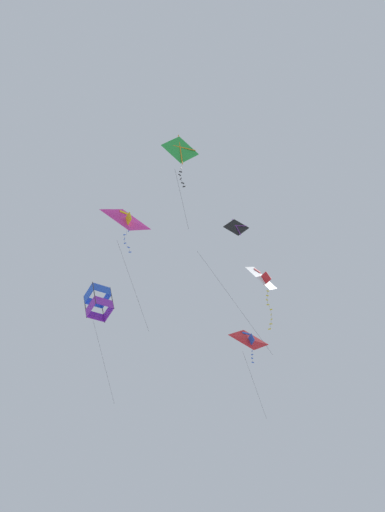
{
  "coord_description": "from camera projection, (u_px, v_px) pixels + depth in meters",
  "views": [
    {
      "loc": [
        9.97,
        30.17,
        12.79
      ],
      "look_at": [
        1.44,
        -0.26,
        31.97
      ],
      "focal_mm": 41.7,
      "sensor_mm": 36.0,
      "label": 1
    }
  ],
  "objects": [
    {
      "name": "kite_delta_low_drifter",
      "position": [
        249.0,
        340.0,
        40.09
      ],
      "size": [
        2.51,
        1.36,
        5.94
      ],
      "rotation": [
        0.51,
        0.0,
        0.25
      ],
      "color": "red"
    },
    {
      "name": "kite_delta_far_centre",
      "position": [
        126.0,
        220.0,
        37.65
      ],
      "size": [
        3.21,
        2.2,
        8.28
      ],
      "rotation": [
        0.43,
        0.0,
        0.35
      ],
      "color": "#DB2D93"
    },
    {
      "name": "kite_diamond_near_left",
      "position": [
        236.0,
        229.0,
        36.33
      ],
      "size": [
        4.43,
        2.46,
        8.3
      ],
      "rotation": [
        0.47,
        0.0,
        0.22
      ],
      "color": "black"
    },
    {
      "name": "kite_box_mid_left",
      "position": [
        99.0,
        302.0,
        37.43
      ],
      "size": [
        2.37,
        2.3,
        7.6
      ],
      "rotation": [
        0.41,
        0.0,
        0.33
      ],
      "color": "blue"
    },
    {
      "name": "kite_diamond_upper_right",
      "position": [
        180.0,
        150.0,
        32.99
      ],
      "size": [
        2.22,
        0.59,
        6.46
      ],
      "rotation": [
        0.21,
        0.0,
        0.24
      ],
      "color": "green"
    },
    {
      "name": "kite_delta_near_right",
      "position": [
        262.0,
        278.0,
        37.17
      ],
      "size": [
        2.55,
        2.1,
        4.35
      ],
      "rotation": [
        0.48,
        0.0,
        0.6
      ],
      "color": "white"
    }
  ]
}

